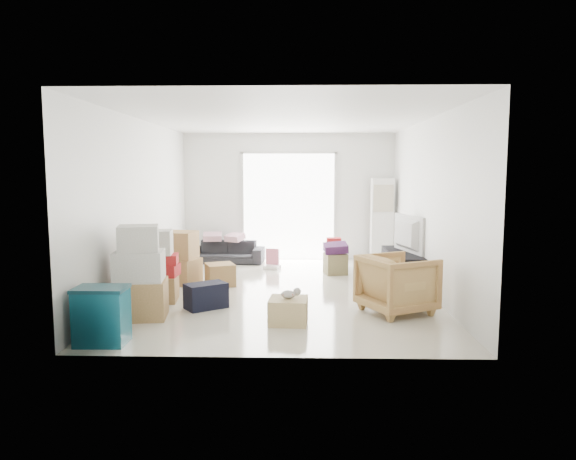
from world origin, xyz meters
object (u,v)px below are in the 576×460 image
(armchair, at_px, (397,281))
(wood_crate, at_px, (288,311))
(ac_tower, at_px, (382,221))
(television, at_px, (403,248))
(tv_console, at_px, (402,267))
(storage_bins, at_px, (102,315))
(ottoman, at_px, (335,264))
(sofa, at_px, (226,248))
(kids_table, at_px, (334,247))

(armchair, height_order, wood_crate, armchair)
(ac_tower, distance_m, television, 2.01)
(tv_console, distance_m, storage_bins, 5.10)
(ottoman, bearing_deg, wood_crate, -104.18)
(ac_tower, xyz_separation_m, tv_console, (0.05, -1.99, -0.61))
(tv_console, bearing_deg, ottoman, 147.88)
(tv_console, relative_size, storage_bins, 2.47)
(ac_tower, distance_m, sofa, 3.29)
(television, relative_size, armchair, 1.26)
(ac_tower, bearing_deg, storage_bins, -126.07)
(kids_table, bearing_deg, ottoman, -90.42)
(sofa, xyz_separation_m, ottoman, (2.19, -1.16, -0.11))
(ac_tower, distance_m, storage_bins, 6.56)
(armchair, relative_size, wood_crate, 1.83)
(sofa, bearing_deg, armchair, -49.42)
(ac_tower, relative_size, tv_console, 1.11)
(tv_console, height_order, storage_bins, storage_bins)
(television, height_order, ottoman, television)
(sofa, relative_size, kids_table, 2.59)
(ac_tower, relative_size, wood_crate, 3.73)
(storage_bins, bearing_deg, sofa, 83.18)
(tv_console, bearing_deg, ac_tower, 91.44)
(tv_console, relative_size, ottoman, 4.09)
(ac_tower, distance_m, ottoman, 1.81)
(kids_table, bearing_deg, armchair, -78.71)
(armchair, height_order, ottoman, armchair)
(ac_tower, xyz_separation_m, wood_crate, (-1.84, -4.44, -0.72))
(kids_table, xyz_separation_m, wood_crate, (-0.80, -3.75, -0.26))
(wood_crate, bearing_deg, sofa, 108.09)
(kids_table, bearing_deg, wood_crate, -101.99)
(sofa, height_order, storage_bins, storage_bins)
(ac_tower, bearing_deg, wood_crate, -112.47)
(tv_console, bearing_deg, television, 0.00)
(ac_tower, xyz_separation_m, ottoman, (-1.04, -1.31, -0.68))
(storage_bins, distance_m, kids_table, 5.39)
(sofa, height_order, armchair, armchair)
(storage_bins, height_order, kids_table, storage_bins)
(ac_tower, bearing_deg, tv_console, -88.56)
(tv_console, distance_m, kids_table, 1.71)
(ac_tower, xyz_separation_m, sofa, (-3.24, -0.15, -0.57))
(television, xyz_separation_m, storage_bins, (-3.90, -3.29, -0.28))
(television, bearing_deg, ottoman, 44.53)
(kids_table, height_order, wood_crate, kids_table)
(television, relative_size, ottoman, 2.83)
(television, xyz_separation_m, kids_table, (-1.09, 1.30, -0.18))
(television, height_order, wood_crate, television)
(tv_console, xyz_separation_m, armchair, (-0.44, -1.93, 0.17))
(tv_console, height_order, armchair, armchair)
(storage_bins, relative_size, kids_table, 1.07)
(television, relative_size, storage_bins, 1.70)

